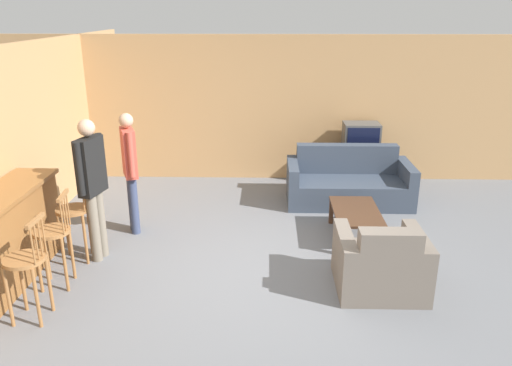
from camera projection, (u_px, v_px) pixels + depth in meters
name	position (u px, v px, depth m)	size (l,w,h in m)	color
ground_plane	(261.00, 271.00, 6.07)	(24.00, 24.00, 0.00)	slate
wall_back	(264.00, 109.00, 9.00)	(9.40, 0.08, 2.60)	tan
wall_left	(30.00, 139.00, 6.93)	(0.08, 8.57, 2.60)	tan
bar_counter	(2.00, 242.00, 5.59)	(0.55, 2.16, 1.07)	brown
bar_chair_near	(27.00, 267.00, 4.94)	(0.41, 0.41, 1.12)	#996638
bar_chair_mid	(54.00, 238.00, 5.56)	(0.45, 0.45, 1.12)	#996638
bar_chair_far	(75.00, 216.00, 6.16)	(0.46, 0.46, 1.12)	#996638
couch_far	(348.00, 184.00, 8.16)	(1.99, 0.95, 0.89)	#384251
armchair_near	(381.00, 265.00, 5.57)	(0.97, 0.91, 0.86)	#70665B
coffee_table	(356.00, 214.00, 6.82)	(0.62, 1.08, 0.41)	#472D1E
tv_unit	(359.00, 169.00, 8.96)	(0.98, 0.54, 0.59)	black
tv	(361.00, 138.00, 8.77)	(0.62, 0.45, 0.54)	#4C4C4C
person_by_window	(130.00, 166.00, 6.83)	(0.30, 0.48, 1.71)	#384260
person_by_counter	(92.00, 181.00, 6.05)	(0.26, 0.52, 1.80)	#756B5B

